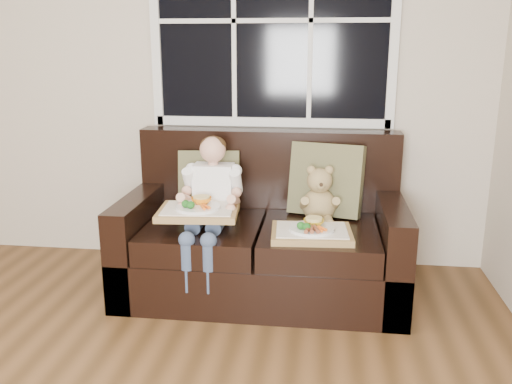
# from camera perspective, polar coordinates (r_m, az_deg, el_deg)

# --- Properties ---
(window_back) EXTENTS (1.62, 0.04, 1.37)m
(window_back) POSITION_cam_1_polar(r_m,az_deg,el_deg) (3.67, 1.72, 17.58)
(window_back) COLOR black
(window_back) RESTS_ON room_walls
(loveseat) EXTENTS (1.70, 0.92, 0.96)m
(loveseat) POSITION_cam_1_polar(r_m,az_deg,el_deg) (3.42, 0.79, -5.11)
(loveseat) COLOR black
(loveseat) RESTS_ON ground
(pillow_left) EXTENTS (0.41, 0.22, 0.40)m
(pillow_left) POSITION_cam_1_polar(r_m,az_deg,el_deg) (3.52, -4.93, 1.17)
(pillow_left) COLOR brown
(pillow_left) RESTS_ON loveseat
(pillow_right) EXTENTS (0.49, 0.31, 0.47)m
(pillow_right) POSITION_cam_1_polar(r_m,az_deg,el_deg) (3.44, 7.40, 1.29)
(pillow_right) COLOR brown
(pillow_right) RESTS_ON loveseat
(child) EXTENTS (0.35, 0.58, 0.80)m
(child) POSITION_cam_1_polar(r_m,az_deg,el_deg) (3.26, -4.80, -0.28)
(child) COLOR white
(child) RESTS_ON loveseat
(teddy_bear) EXTENTS (0.22, 0.28, 0.36)m
(teddy_bear) POSITION_cam_1_polar(r_m,az_deg,el_deg) (3.32, 6.66, -0.66)
(teddy_bear) COLOR #9E8554
(teddy_bear) RESTS_ON loveseat
(tray_left) EXTENTS (0.48, 0.38, 0.10)m
(tray_left) POSITION_cam_1_polar(r_m,az_deg,el_deg) (3.14, -6.09, -1.89)
(tray_left) COLOR olive
(tray_left) RESTS_ON child
(tray_right) EXTENTS (0.47, 0.37, 0.10)m
(tray_right) POSITION_cam_1_polar(r_m,az_deg,el_deg) (3.07, 5.87, -4.16)
(tray_right) COLOR olive
(tray_right) RESTS_ON loveseat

